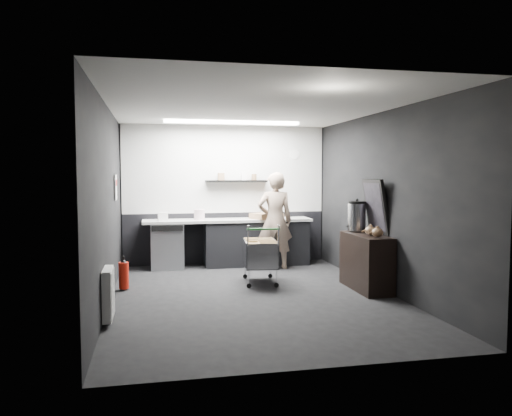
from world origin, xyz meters
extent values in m
plane|color=black|center=(0.00, 0.00, 0.00)|extent=(5.50, 5.50, 0.00)
plane|color=silver|center=(0.00, 0.00, 2.70)|extent=(5.50, 5.50, 0.00)
plane|color=black|center=(0.00, 2.75, 1.35)|extent=(5.50, 0.00, 5.50)
plane|color=black|center=(0.00, -2.75, 1.35)|extent=(5.50, 0.00, 5.50)
plane|color=black|center=(-2.00, 0.00, 1.35)|extent=(0.00, 5.50, 5.50)
plane|color=black|center=(2.00, 0.00, 1.35)|extent=(0.00, 5.50, 5.50)
cube|color=silver|center=(0.00, 2.73, 1.85)|extent=(3.95, 0.02, 1.70)
cube|color=black|center=(0.00, 2.73, 0.50)|extent=(3.95, 0.02, 1.00)
cube|color=black|center=(0.20, 2.62, 1.62)|extent=(1.20, 0.22, 0.04)
cylinder|color=white|center=(1.40, 2.72, 2.15)|extent=(0.20, 0.03, 0.20)
cube|color=white|center=(-1.98, 1.30, 1.55)|extent=(0.02, 0.30, 0.40)
cube|color=red|center=(-1.98, 1.30, 1.62)|extent=(0.02, 0.22, 0.10)
cube|color=white|center=(-1.94, -0.90, 0.35)|extent=(0.10, 0.50, 0.60)
cube|color=white|center=(0.00, 1.85, 2.67)|extent=(2.40, 0.20, 0.04)
cube|color=black|center=(0.55, 2.42, 0.42)|extent=(2.00, 0.56, 0.85)
cube|color=#B7B7B2|center=(0.00, 2.42, 0.88)|extent=(3.20, 0.60, 0.05)
cube|color=#9EA0A5|center=(-1.15, 2.42, 0.42)|extent=(0.60, 0.58, 0.85)
cube|color=black|center=(-1.15, 2.12, 0.78)|extent=(0.56, 0.02, 0.10)
imported|color=#C4B29B|center=(0.81, 1.97, 0.90)|extent=(0.68, 0.47, 1.79)
cube|color=silver|center=(0.29, 0.84, 0.29)|extent=(0.58, 0.83, 0.02)
cube|color=silver|center=(0.04, 0.84, 0.49)|extent=(0.10, 0.78, 0.42)
cube|color=silver|center=(0.53, 0.84, 0.49)|extent=(0.10, 0.78, 0.42)
cube|color=silver|center=(0.29, 0.46, 0.49)|extent=(0.51, 0.07, 0.42)
cube|color=silver|center=(0.29, 1.23, 0.49)|extent=(0.51, 0.07, 0.42)
cylinder|color=silver|center=(0.07, 0.49, 0.16)|extent=(0.02, 0.02, 0.28)
cylinder|color=silver|center=(0.50, 0.49, 0.16)|extent=(0.02, 0.02, 0.28)
cylinder|color=silver|center=(0.07, 1.20, 0.16)|extent=(0.02, 0.02, 0.28)
cylinder|color=silver|center=(0.50, 1.20, 0.16)|extent=(0.02, 0.02, 0.28)
cylinder|color=#24862E|center=(0.29, 0.40, 0.93)|extent=(0.51, 0.08, 0.03)
cube|color=olive|center=(0.17, 0.94, 0.47)|extent=(0.25, 0.30, 0.35)
cube|color=olive|center=(0.41, 0.73, 0.45)|extent=(0.23, 0.28, 0.31)
cylinder|color=black|center=(0.07, 0.49, 0.04)|extent=(0.08, 0.04, 0.07)
cylinder|color=black|center=(0.07, 1.20, 0.04)|extent=(0.08, 0.04, 0.07)
cylinder|color=black|center=(0.50, 0.49, 0.04)|extent=(0.08, 0.04, 0.07)
cylinder|color=black|center=(0.50, 1.20, 0.04)|extent=(0.08, 0.04, 0.07)
cube|color=black|center=(1.77, 0.06, 0.42)|extent=(0.42, 1.13, 0.84)
cylinder|color=silver|center=(1.77, 0.44, 1.08)|extent=(0.28, 0.28, 0.43)
cylinder|color=black|center=(1.77, 0.44, 1.31)|extent=(0.28, 0.28, 0.04)
sphere|color=black|center=(1.77, 0.44, 1.35)|extent=(0.05, 0.05, 0.05)
ellipsoid|color=brown|center=(1.77, -0.08, 0.92)|extent=(0.17, 0.17, 0.14)
ellipsoid|color=brown|center=(1.77, -0.31, 0.92)|extent=(0.17, 0.17, 0.14)
cube|color=black|center=(1.94, 0.11, 1.27)|extent=(0.20, 0.66, 0.84)
cube|color=black|center=(1.92, 0.11, 1.27)|extent=(0.14, 0.56, 0.72)
cylinder|color=#B71A0C|center=(-1.85, 0.77, 0.23)|extent=(0.15, 0.15, 0.40)
cone|color=black|center=(-1.85, 0.77, 0.45)|extent=(0.10, 0.10, 0.06)
cylinder|color=black|center=(-1.85, 0.77, 0.49)|extent=(0.03, 0.03, 0.06)
cube|color=#876848|center=(0.74, 2.37, 0.95)|extent=(0.67, 0.60, 0.11)
cylinder|color=silver|center=(-0.54, 2.42, 1.00)|extent=(0.20, 0.20, 0.20)
cube|color=white|center=(-1.22, 2.37, 0.98)|extent=(0.18, 0.15, 0.15)
camera|label=1|loc=(-1.41, -6.96, 1.77)|focal=35.00mm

